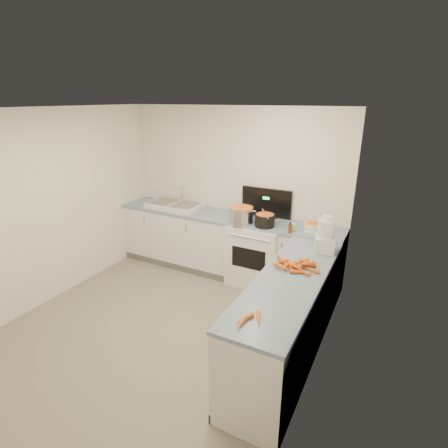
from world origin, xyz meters
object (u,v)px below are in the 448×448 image
at_px(extract_bottle, 290,229).
at_px(sink, 175,205).
at_px(food_processor, 325,236).
at_px(stove, 257,251).
at_px(spice_jar, 293,228).
at_px(steel_pot, 242,216).
at_px(black_pot, 265,221).
at_px(mixing_bowl, 313,227).

bearing_deg(extract_bottle, sink, 173.18).
bearing_deg(extract_bottle, food_processor, -35.76).
height_order(stove, spice_jar, stove).
xyz_separation_m(steel_pot, food_processor, (1.24, -0.44, 0.08)).
xyz_separation_m(stove, black_pot, (0.15, -0.14, 0.54)).
bearing_deg(food_processor, stove, 150.43).
xyz_separation_m(stove, mixing_bowl, (0.78, -0.02, 0.52)).
bearing_deg(steel_pot, food_processor, -19.37).
bearing_deg(food_processor, extract_bottle, 144.24).
bearing_deg(spice_jar, mixing_bowl, 25.32).
xyz_separation_m(sink, mixing_bowl, (2.23, -0.04, 0.02)).
bearing_deg(black_pot, steel_pot, -177.25).
height_order(extract_bottle, food_processor, food_processor).
distance_m(extract_bottle, food_processor, 0.65).
relative_size(stove, steel_pot, 4.00).
distance_m(steel_pot, spice_jar, 0.74).
bearing_deg(spice_jar, extract_bottle, -101.15).
relative_size(extract_bottle, spice_jar, 1.44).
bearing_deg(food_processor, mixing_bowl, 115.24).
xyz_separation_m(extract_bottle, food_processor, (0.52, -0.37, 0.12)).
height_order(stove, steel_pot, stove).
xyz_separation_m(steel_pot, extract_bottle, (0.72, -0.06, -0.04)).
bearing_deg(food_processor, black_pot, 153.31).
height_order(sink, black_pot, sink).
height_order(stove, black_pot, stove).
xyz_separation_m(sink, food_processor, (2.50, -0.61, 0.14)).
distance_m(stove, black_pot, 0.58).
bearing_deg(mixing_bowl, spice_jar, -154.68).
distance_m(black_pot, mixing_bowl, 0.64).
xyz_separation_m(sink, extract_bottle, (1.98, -0.24, 0.02)).
distance_m(stove, steel_pot, 0.62).
xyz_separation_m(sink, black_pot, (1.60, -0.16, 0.04)).
bearing_deg(mixing_bowl, steel_pot, -172.04).
height_order(stove, extract_bottle, stove).
height_order(sink, spice_jar, sink).
xyz_separation_m(steel_pot, spice_jar, (0.74, 0.03, -0.06)).
bearing_deg(sink, steel_pot, -7.86).
height_order(steel_pot, black_pot, steel_pot).
bearing_deg(steel_pot, stove, 38.90).
distance_m(stove, mixing_bowl, 0.94).
height_order(stove, mixing_bowl, stove).
bearing_deg(extract_bottle, spice_jar, 78.85).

